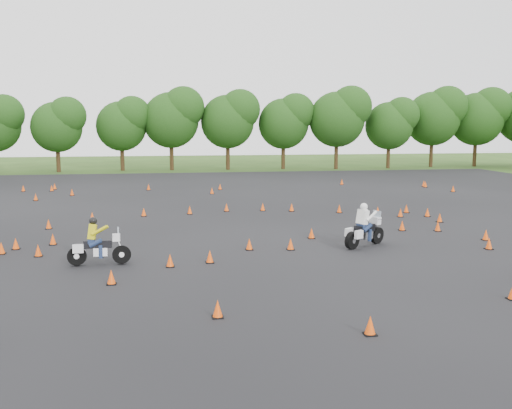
{
  "coord_description": "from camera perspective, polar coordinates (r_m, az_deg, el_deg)",
  "views": [
    {
      "loc": [
        -4.34,
        -22.76,
        5.03
      ],
      "look_at": [
        0.0,
        4.0,
        1.2
      ],
      "focal_mm": 40.0,
      "sensor_mm": 36.0,
      "label": 1
    }
  ],
  "objects": [
    {
      "name": "ground",
      "position": [
        23.71,
        1.55,
        -4.21
      ],
      "size": [
        140.0,
        140.0,
        0.0
      ],
      "primitive_type": "plane",
      "color": "#2D5119",
      "rests_on": "ground"
    },
    {
      "name": "asphalt_pad",
      "position": [
        29.51,
        -0.62,
        -1.76
      ],
      "size": [
        62.0,
        62.0,
        0.0
      ],
      "primitive_type": "plane",
      "color": "black",
      "rests_on": "ground"
    },
    {
      "name": "treeline",
      "position": [
        58.35,
        -1.83,
        7.58
      ],
      "size": [
        86.98,
        32.01,
        10.51
      ],
      "color": "#1C4112",
      "rests_on": "ground"
    },
    {
      "name": "traffic_cones",
      "position": [
        29.01,
        -0.5,
        -1.48
      ],
      "size": [
        36.85,
        33.65,
        0.45
      ],
      "color": "#FD500A",
      "rests_on": "asphalt_pad"
    },
    {
      "name": "rider_yellow",
      "position": [
        21.15,
        -15.45,
        -3.61
      ],
      "size": [
        2.24,
        0.72,
        1.72
      ],
      "primitive_type": null,
      "rotation": [
        0.0,
        0.0,
        0.01
      ],
      "color": "gold",
      "rests_on": "ground"
    },
    {
      "name": "rider_white",
      "position": [
        23.95,
        10.82,
        -1.98
      ],
      "size": [
        2.39,
        1.9,
        1.83
      ],
      "primitive_type": null,
      "rotation": [
        0.0,
        0.0,
        0.58
      ],
      "color": "white",
      "rests_on": "ground"
    }
  ]
}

